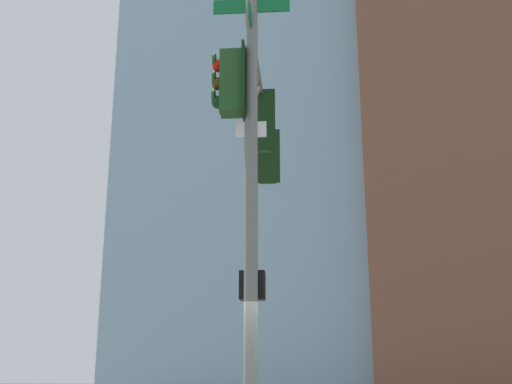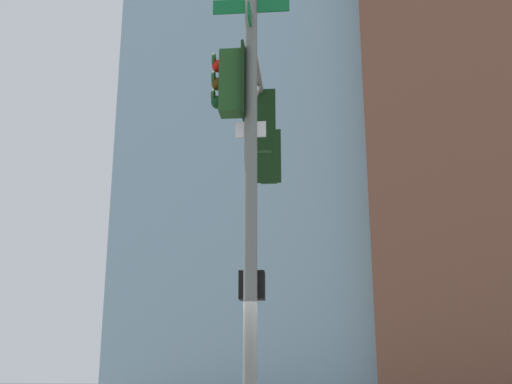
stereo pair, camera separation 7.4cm
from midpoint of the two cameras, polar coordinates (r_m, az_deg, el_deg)
name	(u,v)px [view 2 (the right image)]	position (r m, az deg, el deg)	size (l,w,h in m)	color
signal_pole_assembly	(255,151)	(10.75, 0.09, 3.69)	(5.31, 2.18, 7.34)	slate
building_brick_nearside	(319,150)	(55.19, 5.63, 3.73)	(23.41, 16.69, 40.22)	brown
building_glass_tower	(346,34)	(56.92, 8.07, 13.73)	(30.23, 24.50, 59.26)	#8CB2C6
building_brick_farside	(272,192)	(63.84, 1.44, 0.00)	(21.03, 17.05, 38.28)	brown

